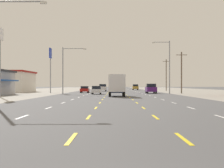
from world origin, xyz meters
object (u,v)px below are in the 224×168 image
(box_truck_center_turn_nearest, at_px, (117,84))
(streetlight_left_row_0, at_px, (1,43))
(streetlight_right_row_1, at_px, (168,64))
(sedan_far_left_midfar, at_px, (85,89))
(sedan_center_turn_farther, at_px, (116,88))
(streetlight_left_row_1, at_px, (66,66))
(hatchback_inner_left_near, at_px, (97,90))
(pole_sign_left_row_1, at_px, (0,43))
(suv_far_right_farthest, at_px, (135,87))
(suv_far_right_mid, at_px, (151,88))
(pole_sign_left_row_2, at_px, (50,59))
(suv_inner_left_far, at_px, (103,88))

(box_truck_center_turn_nearest, bearing_deg, streetlight_left_row_0, -111.75)
(streetlight_right_row_1, bearing_deg, sedan_far_left_midfar, 146.17)
(sedan_center_turn_farther, xyz_separation_m, streetlight_right_row_1, (9.65, -55.77, 5.00))
(streetlight_left_row_1, relative_size, streetlight_right_row_1, 0.88)
(hatchback_inner_left_near, relative_size, streetlight_right_row_1, 0.39)
(sedan_center_turn_farther, distance_m, streetlight_left_row_0, 94.78)
(pole_sign_left_row_1, relative_size, streetlight_left_row_0, 1.11)
(sedan_far_left_midfar, xyz_separation_m, pole_sign_left_row_1, (-9.37, -29.41, 6.73))
(suv_far_right_farthest, relative_size, streetlight_right_row_1, 0.48)
(suv_far_right_mid, xyz_separation_m, pole_sign_left_row_2, (-21.10, 3.57, 6.26))
(pole_sign_left_row_2, bearing_deg, suv_far_right_mid, -9.61)
(suv_inner_left_far, bearing_deg, hatchback_inner_left_near, -90.30)
(hatchback_inner_left_near, height_order, suv_far_right_mid, suv_far_right_mid)
(hatchback_inner_left_near, bearing_deg, pole_sign_left_row_2, 136.98)
(sedan_center_turn_farther, xyz_separation_m, streetlight_left_row_0, (-9.87, -94.17, 4.41))
(suv_far_right_farthest, bearing_deg, suv_far_right_mid, -90.05)
(hatchback_inner_left_near, relative_size, suv_far_right_farthest, 0.80)
(sedan_far_left_midfar, bearing_deg, streetlight_right_row_1, -33.83)
(suv_far_right_farthest, xyz_separation_m, streetlight_right_row_1, (2.71, -57.72, 4.72))
(hatchback_inner_left_near, xyz_separation_m, sedan_center_turn_farther, (3.88, 57.09, -0.03))
(streetlight_left_row_0, relative_size, streetlight_right_row_1, 0.87)
(box_truck_center_turn_nearest, bearing_deg, pole_sign_left_row_1, -166.22)
(suv_far_right_farthest, height_order, streetlight_left_row_1, streetlight_left_row_1)
(sedan_far_left_midfar, relative_size, streetlight_left_row_1, 0.51)
(sedan_far_left_midfar, height_order, pole_sign_left_row_1, pole_sign_left_row_1)
(hatchback_inner_left_near, height_order, streetlight_right_row_1, streetlight_right_row_1)
(suv_far_right_farthest, bearing_deg, hatchback_inner_left_near, -100.38)
(sedan_far_left_midfar, bearing_deg, hatchback_inner_left_near, -75.56)
(streetlight_left_row_0, bearing_deg, pole_sign_left_row_1, 108.11)
(sedan_center_turn_farther, relative_size, pole_sign_left_row_1, 0.46)
(pole_sign_left_row_1, bearing_deg, suv_far_right_mid, 44.43)
(streetlight_left_row_0, bearing_deg, suv_inner_left_far, 84.90)
(suv_far_right_farthest, xyz_separation_m, streetlight_left_row_0, (-16.80, -96.12, 4.14))
(sedan_far_left_midfar, distance_m, pole_sign_left_row_2, 10.08)
(suv_far_right_mid, bearing_deg, sedan_far_left_midfar, 155.13)
(suv_inner_left_far, bearing_deg, streetlight_right_row_1, -66.42)
(suv_far_right_mid, xyz_separation_m, streetlight_right_row_1, (2.75, -4.74, 4.72))
(box_truck_center_turn_nearest, xyz_separation_m, hatchback_inner_left_near, (-3.67, 12.85, -1.05))
(box_truck_center_turn_nearest, xyz_separation_m, suv_inner_left_far, (-3.50, 44.78, -0.81))
(sedan_far_left_midfar, bearing_deg, suv_far_right_farthest, 73.19)
(hatchback_inner_left_near, relative_size, sedan_far_left_midfar, 0.87)
(suv_far_right_mid, xyz_separation_m, streetlight_left_row_0, (-16.76, -43.14, 4.14))
(streetlight_left_row_1, bearing_deg, streetlight_right_row_1, 0.00)
(sedan_far_left_midfar, relative_size, streetlight_left_row_0, 0.51)
(box_truck_center_turn_nearest, relative_size, suv_far_right_mid, 1.47)
(sedan_center_turn_farther, bearing_deg, pole_sign_left_row_2, -106.67)
(hatchback_inner_left_near, xyz_separation_m, sedan_far_left_midfar, (-3.23, 12.56, -0.03))
(box_truck_center_turn_nearest, height_order, suv_far_right_farthest, box_truck_center_turn_nearest)
(box_truck_center_turn_nearest, relative_size, pole_sign_left_row_1, 0.74)
(suv_far_right_mid, relative_size, sedan_far_left_midfar, 1.09)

